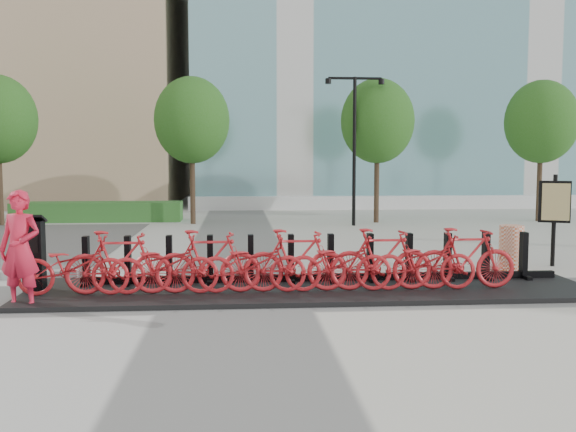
{
  "coord_description": "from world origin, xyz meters",
  "views": [
    {
      "loc": [
        0.05,
        -10.5,
        2.29
      ],
      "look_at": [
        1.0,
        1.5,
        1.2
      ],
      "focal_mm": 40.0,
      "sensor_mm": 36.0,
      "label": 1
    }
  ],
  "objects": [
    {
      "name": "ground",
      "position": [
        0.0,
        0.0,
        0.0
      ],
      "size": [
        120.0,
        120.0,
        0.0
      ],
      "primitive_type": "plane",
      "color": "#BAB7A7"
    },
    {
      "name": "hedge_b",
      "position": [
        -5.0,
        13.2,
        0.35
      ],
      "size": [
        6.0,
        1.2,
        0.7
      ],
      "primitive_type": "cube",
      "color": "#377333",
      "rests_on": "ground"
    },
    {
      "name": "tree_1",
      "position": [
        -1.5,
        12.0,
        3.59
      ],
      "size": [
        2.6,
        2.6,
        5.1
      ],
      "color": "#4B3B25",
      "rests_on": "ground"
    },
    {
      "name": "tree_2",
      "position": [
        5.0,
        12.0,
        3.59
      ],
      "size": [
        2.6,
        2.6,
        5.1
      ],
      "color": "#4B3B25",
      "rests_on": "ground"
    },
    {
      "name": "tree_3",
      "position": [
        11.0,
        12.0,
        3.59
      ],
      "size": [
        2.6,
        2.6,
        5.1
      ],
      "color": "#4B3B25",
      "rests_on": "ground"
    },
    {
      "name": "streetlamp",
      "position": [
        4.0,
        11.0,
        3.13
      ],
      "size": [
        2.0,
        0.2,
        5.0
      ],
      "color": "black",
      "rests_on": "ground"
    },
    {
      "name": "dock_pad",
      "position": [
        1.3,
        0.3,
        0.04
      ],
      "size": [
        9.6,
        2.4,
        0.08
      ],
      "primitive_type": "cube",
      "color": "black",
      "rests_on": "ground"
    },
    {
      "name": "dock_rail_posts",
      "position": [
        1.36,
        0.77,
        0.51
      ],
      "size": [
        8.02,
        0.5,
        0.85
      ],
      "primitive_type": null,
      "color": "black",
      "rests_on": "dock_pad"
    },
    {
      "name": "bike_0",
      "position": [
        -2.6,
        -0.05,
        0.55
      ],
      "size": [
        1.79,
        0.62,
        0.94
      ],
      "primitive_type": "imported",
      "rotation": [
        0.0,
        0.0,
        1.57
      ],
      "color": "red",
      "rests_on": "dock_pad"
    },
    {
      "name": "bike_1",
      "position": [
        -1.88,
        -0.05,
        0.6
      ],
      "size": [
        1.74,
        0.49,
        1.04
      ],
      "primitive_type": "imported",
      "rotation": [
        0.0,
        0.0,
        1.57
      ],
      "color": "red",
      "rests_on": "dock_pad"
    },
    {
      "name": "bike_2",
      "position": [
        -1.16,
        -0.05,
        0.55
      ],
      "size": [
        1.79,
        0.62,
        0.94
      ],
      "primitive_type": "imported",
      "rotation": [
        0.0,
        0.0,
        1.57
      ],
      "color": "red",
      "rests_on": "dock_pad"
    },
    {
      "name": "bike_3",
      "position": [
        -0.44,
        -0.05,
        0.6
      ],
      "size": [
        1.74,
        0.49,
        1.04
      ],
      "primitive_type": "imported",
      "rotation": [
        0.0,
        0.0,
        1.57
      ],
      "color": "red",
      "rests_on": "dock_pad"
    },
    {
      "name": "bike_4",
      "position": [
        0.28,
        -0.05,
        0.55
      ],
      "size": [
        1.79,
        0.62,
        0.94
      ],
      "primitive_type": "imported",
      "rotation": [
        0.0,
        0.0,
        1.57
      ],
      "color": "red",
      "rests_on": "dock_pad"
    },
    {
      "name": "bike_5",
      "position": [
        1.0,
        -0.05,
        0.6
      ],
      "size": [
        1.74,
        0.49,
        1.04
      ],
      "primitive_type": "imported",
      "rotation": [
        0.0,
        0.0,
        1.57
      ],
      "color": "red",
      "rests_on": "dock_pad"
    },
    {
      "name": "bike_6",
      "position": [
        1.72,
        -0.05,
        0.55
      ],
      "size": [
        1.79,
        0.62,
        0.94
      ],
      "primitive_type": "imported",
      "rotation": [
        0.0,
        0.0,
        1.57
      ],
      "color": "red",
      "rests_on": "dock_pad"
    },
    {
      "name": "bike_7",
      "position": [
        2.44,
        -0.05,
        0.6
      ],
      "size": [
        1.74,
        0.49,
        1.04
      ],
      "primitive_type": "imported",
      "rotation": [
        0.0,
        0.0,
        1.57
      ],
      "color": "red",
      "rests_on": "dock_pad"
    },
    {
      "name": "bike_8",
      "position": [
        3.16,
        -0.05,
        0.55
      ],
      "size": [
        1.79,
        0.62,
        0.94
      ],
      "primitive_type": "imported",
      "rotation": [
        0.0,
        0.0,
        1.57
      ],
      "color": "red",
      "rests_on": "dock_pad"
    },
    {
      "name": "bike_9",
      "position": [
        3.88,
        -0.05,
        0.6
      ],
      "size": [
        1.74,
        0.49,
        1.04
      ],
      "primitive_type": "imported",
      "rotation": [
        0.0,
        0.0,
        1.57
      ],
      "color": "red",
      "rests_on": "dock_pad"
    },
    {
      "name": "kiosk",
      "position": [
        -3.35,
        0.42,
        0.69
      ],
      "size": [
        0.39,
        0.33,
        1.28
      ],
      "rotation": [
        0.0,
        0.0,
        0.0
      ],
      "color": "black",
      "rests_on": "dock_pad"
    },
    {
      "name": "worker_red",
      "position": [
        -3.25,
        -0.55,
        0.91
      ],
      "size": [
        0.75,
        0.59,
        1.81
      ],
      "primitive_type": "imported",
      "rotation": [
        0.0,
        0.0,
        -0.26
      ],
      "color": "red",
      "rests_on": "ground"
    },
    {
      "name": "construction_barrel",
      "position": [
        5.59,
        2.0,
        0.47
      ],
      "size": [
        0.55,
        0.55,
        0.93
      ],
      "primitive_type": "cylinder",
      "rotation": [
        0.0,
        0.0,
        0.15
      ],
      "color": "#DA4102",
      "rests_on": "ground"
    },
    {
      "name": "map_sign",
      "position": [
        6.72,
        2.49,
        1.29
      ],
      "size": [
        0.62,
        0.34,
        1.95
      ],
      "rotation": [
        0.0,
        0.0,
        -0.42
      ],
      "color": "black",
      "rests_on": "ground"
    }
  ]
}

